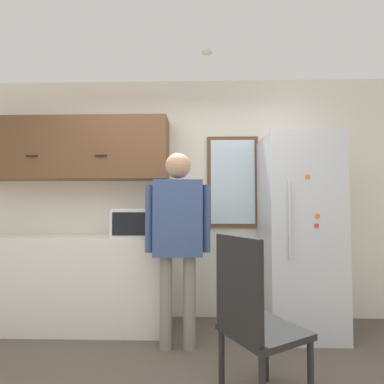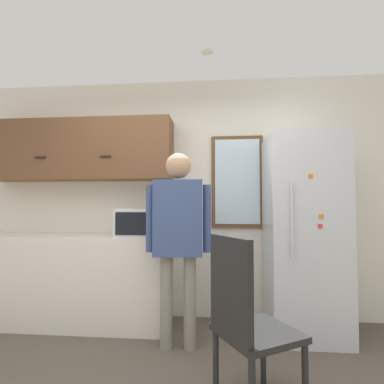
{
  "view_description": "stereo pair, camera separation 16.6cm",
  "coord_description": "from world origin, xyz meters",
  "views": [
    {
      "loc": [
        0.24,
        -1.64,
        1.25
      ],
      "look_at": [
        0.17,
        0.98,
        1.37
      ],
      "focal_mm": 28.0,
      "sensor_mm": 36.0,
      "label": 1
    },
    {
      "loc": [
        0.4,
        -1.63,
        1.25
      ],
      "look_at": [
        0.17,
        0.98,
        1.37
      ],
      "focal_mm": 28.0,
      "sensor_mm": 36.0,
      "label": 2
    }
  ],
  "objects": [
    {
      "name": "window",
      "position": [
        0.61,
        1.76,
        1.52
      ],
      "size": [
        0.58,
        0.05,
        1.03
      ],
      "color": "brown"
    },
    {
      "name": "chair",
      "position": [
        0.56,
        0.25,
        0.57
      ],
      "size": [
        0.61,
        0.61,
        1.06
      ],
      "rotation": [
        0.0,
        0.0,
        2.11
      ],
      "color": "black",
      "rests_on": "ground_plane"
    },
    {
      "name": "back_wall",
      "position": [
        0.0,
        1.8,
        1.35
      ],
      "size": [
        6.0,
        0.06,
        2.7
      ],
      "color": "silver",
      "rests_on": "ground_plane"
    },
    {
      "name": "counter",
      "position": [
        -1.16,
        1.47,
        0.47
      ],
      "size": [
        2.08,
        0.6,
        0.93
      ],
      "color": "silver",
      "rests_on": "ground_plane"
    },
    {
      "name": "upper_cabinets",
      "position": [
        -1.16,
        1.6,
        1.87
      ],
      "size": [
        2.08,
        0.37,
        0.67
      ],
      "color": "brown"
    },
    {
      "name": "person",
      "position": [
        0.04,
        1.02,
        1.05
      ],
      "size": [
        0.58,
        0.24,
        1.72
      ],
      "rotation": [
        0.0,
        0.0,
        0.05
      ],
      "color": "gray",
      "rests_on": "ground_plane"
    },
    {
      "name": "microwave",
      "position": [
        -0.41,
        1.43,
        1.08
      ],
      "size": [
        0.46,
        0.42,
        0.29
      ],
      "color": "white",
      "rests_on": "counter"
    },
    {
      "name": "refrigerator",
      "position": [
        1.23,
        1.42,
        0.97
      ],
      "size": [
        0.7,
        0.73,
        1.94
      ],
      "color": "silver",
      "rests_on": "ground_plane"
    },
    {
      "name": "ceiling_light",
      "position": [
        0.3,
        1.08,
        2.68
      ],
      "size": [
        0.11,
        0.11,
        0.01
      ],
      "color": "white"
    }
  ]
}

